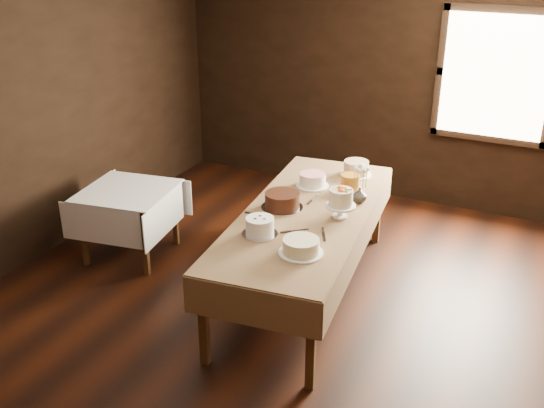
{
  "coord_description": "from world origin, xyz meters",
  "views": [
    {
      "loc": [
        2.12,
        -4.06,
        3.09
      ],
      "look_at": [
        0.0,
        0.2,
        0.95
      ],
      "focal_mm": 41.23,
      "sensor_mm": 36.0,
      "label": 1
    }
  ],
  "objects": [
    {
      "name": "floor",
      "position": [
        0.0,
        0.0,
        0.0
      ],
      "size": [
        5.0,
        6.0,
        0.01
      ],
      "primitive_type": "cube",
      "color": "black",
      "rests_on": "ground"
    },
    {
      "name": "wall_back",
      "position": [
        0.0,
        3.0,
        1.4
      ],
      "size": [
        5.0,
        0.02,
        2.8
      ],
      "primitive_type": "cube",
      "color": "black",
      "rests_on": "ground"
    },
    {
      "name": "wall_left",
      "position": [
        -2.5,
        0.0,
        1.4
      ],
      "size": [
        0.02,
        6.0,
        2.8
      ],
      "primitive_type": "cube",
      "color": "black",
      "rests_on": "ground"
    },
    {
      "name": "window",
      "position": [
        1.3,
        2.94,
        1.6
      ],
      "size": [
        1.1,
        0.05,
        1.3
      ],
      "primitive_type": "cube",
      "color": "#FFEABF",
      "rests_on": "wall_back"
    },
    {
      "name": "display_table",
      "position": [
        0.2,
        0.46,
        0.75
      ],
      "size": [
        1.33,
        2.73,
        0.82
      ],
      "rotation": [
        0.0,
        0.0,
        0.12
      ],
      "color": "#412712",
      "rests_on": "ground"
    },
    {
      "name": "side_table",
      "position": [
        -1.66,
        0.35,
        0.63
      ],
      "size": [
        0.97,
        0.97,
        0.71
      ],
      "rotation": [
        0.0,
        0.0,
        0.17
      ],
      "color": "#412712",
      "rests_on": "ground"
    },
    {
      "name": "cake_speckled",
      "position": [
        0.3,
        1.47,
        0.88
      ],
      "size": [
        0.34,
        0.34,
        0.15
      ],
      "color": "white",
      "rests_on": "display_table"
    },
    {
      "name": "cake_lattice",
      "position": [
        0.02,
        1.01,
        0.87
      ],
      "size": [
        0.32,
        0.32,
        0.12
      ],
      "color": "white",
      "rests_on": "display_table"
    },
    {
      "name": "cake_caramel",
      "position": [
        0.37,
        1.08,
        0.89
      ],
      "size": [
        0.25,
        0.25,
        0.15
      ],
      "color": "white",
      "rests_on": "display_table"
    },
    {
      "name": "cake_chocolate",
      "position": [
        -0.02,
        0.43,
        0.88
      ],
      "size": [
        0.41,
        0.41,
        0.14
      ],
      "color": "silver",
      "rests_on": "display_table"
    },
    {
      "name": "cake_flowers",
      "position": [
        0.5,
        0.48,
        0.93
      ],
      "size": [
        0.26,
        0.26,
        0.27
      ],
      "color": "white",
      "rests_on": "display_table"
    },
    {
      "name": "cake_swirl",
      "position": [
        0.05,
        -0.11,
        0.88
      ],
      "size": [
        0.29,
        0.29,
        0.15
      ],
      "color": "silver",
      "rests_on": "display_table"
    },
    {
      "name": "cake_cream",
      "position": [
        0.47,
        -0.25,
        0.87
      ],
      "size": [
        0.39,
        0.39,
        0.12
      ],
      "color": "white",
      "rests_on": "display_table"
    },
    {
      "name": "cake_server_a",
      "position": [
        0.3,
        0.1,
        0.82
      ],
      "size": [
        0.19,
        0.18,
        0.01
      ],
      "primitive_type": "cube",
      "rotation": [
        0.0,
        0.0,
        0.74
      ],
      "color": "silver",
      "rests_on": "display_table"
    },
    {
      "name": "cake_server_b",
      "position": [
        0.53,
        0.07,
        0.82
      ],
      "size": [
        0.13,
        0.23,
        0.01
      ],
      "primitive_type": "cube",
      "rotation": [
        0.0,
        0.0,
        -1.12
      ],
      "color": "silver",
      "rests_on": "display_table"
    },
    {
      "name": "cake_server_c",
      "position": [
        0.15,
        0.77,
        0.82
      ],
      "size": [
        0.04,
        0.24,
        0.01
      ],
      "primitive_type": "cube",
      "rotation": [
        0.0,
        0.0,
        1.62
      ],
      "color": "silver",
      "rests_on": "display_table"
    },
    {
      "name": "cake_server_d",
      "position": [
        0.49,
        0.84,
        0.82
      ],
      "size": [
        0.22,
        0.15,
        0.01
      ],
      "primitive_type": "cube",
      "rotation": [
        0.0,
        0.0,
        0.56
      ],
      "color": "silver",
      "rests_on": "display_table"
    },
    {
      "name": "cake_server_e",
      "position": [
        -0.1,
        0.2,
        0.82
      ],
      "size": [
        0.24,
        0.03,
        0.01
      ],
      "primitive_type": "cube",
      "rotation": [
        0.0,
        0.0,
        -0.01
      ],
      "color": "silver",
      "rests_on": "display_table"
    },
    {
      "name": "flower_vase",
      "position": [
        0.54,
        0.85,
        0.88
      ],
      "size": [
        0.17,
        0.17,
        0.14
      ],
      "primitive_type": "imported",
      "rotation": [
        0.0,
        0.0,
        5.9
      ],
      "color": "#2D2823",
      "rests_on": "display_table"
    },
    {
      "name": "flower_bouquet",
      "position": [
        0.54,
        0.85,
        1.07
      ],
      "size": [
        0.14,
        0.14,
        0.2
      ],
      "primitive_type": null,
      "color": "white",
      "rests_on": "flower_vase"
    }
  ]
}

